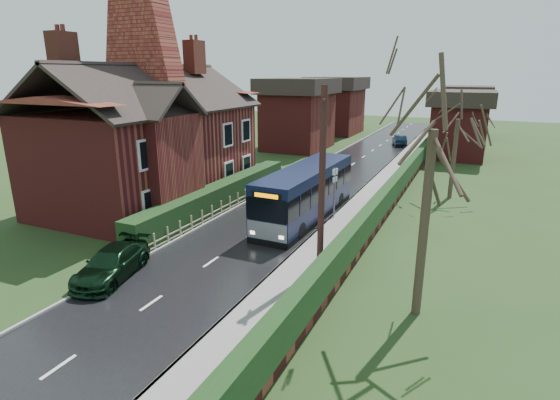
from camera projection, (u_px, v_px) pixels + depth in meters
The scene contains 18 objects.
ground at pixel (233, 247), 21.37m from camera, with size 140.00×140.00×0.00m, color #27401B.
road at pixel (307, 196), 30.10m from camera, with size 6.00×100.00×0.02m, color black.
pavement at pixel (368, 202), 28.40m from camera, with size 2.50×100.00×0.14m, color slate.
kerb_right at pixel (350, 200), 28.88m from camera, with size 0.12×100.00×0.14m, color gray.
kerb_left at pixel (267, 191), 31.30m from camera, with size 0.12×100.00×0.10m, color gray.
front_hedge at pixel (219, 197), 27.06m from camera, with size 1.20×16.00×1.60m, color black.
picket_fence at pixel (230, 204), 26.86m from camera, with size 0.10×16.00×0.90m, color gray, non-canonical shape.
right_wall_hedge at pixel (393, 191), 27.52m from camera, with size 0.60×50.00×1.80m.
brick_house at pixel (150, 135), 27.78m from camera, with size 9.30×14.60×10.30m.
bus at pixel (306, 193), 25.17m from camera, with size 2.52×9.98×3.02m.
car_silver at pixel (297, 178), 32.05m from camera, with size 1.75×4.34×1.48m, color silver.
car_green at pixel (112, 264), 18.04m from camera, with size 1.73×4.25×1.23m, color black.
car_distant at pixel (399, 140), 50.88m from camera, with size 1.28×3.67×1.21m, color #112033.
bus_stop_sign at pixel (335, 186), 24.78m from camera, with size 0.19×0.46×3.06m.
telegraph_pole at pixel (322, 183), 17.51m from camera, with size 0.38×0.98×7.78m.
tree_right_near at pixel (435, 115), 13.56m from camera, with size 4.30×4.30×9.28m.
tree_right_far at pixel (459, 113), 28.16m from camera, with size 3.92×3.92×7.58m.
tree_house_side at pixel (197, 91), 38.38m from camera, with size 3.88×3.88×8.83m.
Camera 1 is at (10.29, -17.14, 8.22)m, focal length 28.00 mm.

